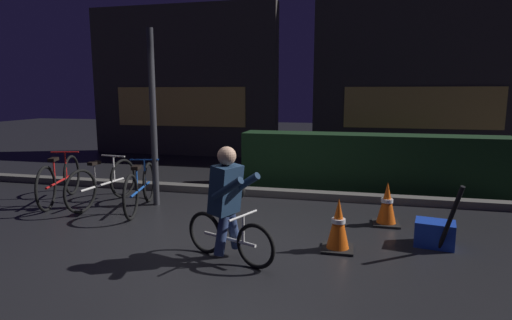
{
  "coord_description": "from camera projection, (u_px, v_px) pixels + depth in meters",
  "views": [
    {
      "loc": [
        1.47,
        -4.74,
        1.8
      ],
      "look_at": [
        0.2,
        0.6,
        0.9
      ],
      "focal_mm": 28.96,
      "sensor_mm": 36.0,
      "label": 1
    }
  ],
  "objects": [
    {
      "name": "cyclist",
      "position": [
        228.0,
        203.0,
        4.41
      ],
      "size": [
        1.11,
        0.65,
        1.25
      ],
      "rotation": [
        0.0,
        0.0,
        -0.4
      ],
      "color": "black",
      "rests_on": "ground"
    },
    {
      "name": "parked_bike_center_left",
      "position": [
        140.0,
        188.0,
        6.35
      ],
      "size": [
        0.5,
        1.61,
        0.76
      ],
      "rotation": [
        0.0,
        0.0,
        1.8
      ],
      "color": "black",
      "rests_on": "ground"
    },
    {
      "name": "parked_bike_left_mid",
      "position": [
        103.0,
        184.0,
        6.65
      ],
      "size": [
        0.46,
        1.67,
        0.77
      ],
      "rotation": [
        0.0,
        0.0,
        1.46
      ],
      "color": "black",
      "rests_on": "ground"
    },
    {
      "name": "traffic_cone_far",
      "position": [
        387.0,
        204.0,
        5.64
      ],
      "size": [
        0.36,
        0.36,
        0.6
      ],
      "color": "black",
      "rests_on": "ground"
    },
    {
      "name": "storefront_left",
      "position": [
        183.0,
        82.0,
        11.85
      ],
      "size": [
        5.49,
        0.54,
        4.21
      ],
      "color": "#383330",
      "rests_on": "ground"
    },
    {
      "name": "closed_umbrella",
      "position": [
        450.0,
        219.0,
        4.58
      ],
      "size": [
        0.22,
        0.3,
        0.82
      ],
      "primitive_type": "cylinder",
      "rotation": [
        0.0,
        0.33,
        5.29
      ],
      "color": "black",
      "rests_on": "ground"
    },
    {
      "name": "street_post",
      "position": [
        153.0,
        119.0,
        6.47
      ],
      "size": [
        0.1,
        0.1,
        2.77
      ],
      "primitive_type": "cylinder",
      "color": "#2D2D33",
      "rests_on": "ground"
    },
    {
      "name": "traffic_cone_near",
      "position": [
        338.0,
        225.0,
        4.73
      ],
      "size": [
        0.36,
        0.36,
        0.61
      ],
      "color": "black",
      "rests_on": "ground"
    },
    {
      "name": "storefront_right",
      "position": [
        423.0,
        63.0,
        10.94
      ],
      "size": [
        5.74,
        0.54,
        5.17
      ],
      "color": "#383330",
      "rests_on": "ground"
    },
    {
      "name": "parked_bike_leftmost",
      "position": [
        60.0,
        180.0,
        6.81
      ],
      "size": [
        0.59,
        1.69,
        0.81
      ],
      "rotation": [
        0.0,
        0.0,
        1.87
      ],
      "color": "black",
      "rests_on": "ground"
    },
    {
      "name": "blue_crate",
      "position": [
        435.0,
        234.0,
        4.88
      ],
      "size": [
        0.49,
        0.4,
        0.3
      ],
      "primitive_type": "cube",
      "rotation": [
        0.0,
        0.0,
        -0.19
      ],
      "color": "#193DB7",
      "rests_on": "ground"
    },
    {
      "name": "ground_plane",
      "position": [
        229.0,
        238.0,
        5.18
      ],
      "size": [
        40.0,
        40.0,
        0.0
      ],
      "primitive_type": "plane",
      "color": "black"
    },
    {
      "name": "sidewalk_curb",
      "position": [
        266.0,
        192.0,
        7.28
      ],
      "size": [
        12.0,
        0.24,
        0.12
      ],
      "primitive_type": "cube",
      "color": "#56544F",
      "rests_on": "ground"
    },
    {
      "name": "hedge_row",
      "position": [
        371.0,
        162.0,
        7.66
      ],
      "size": [
        4.8,
        0.7,
        1.04
      ],
      "primitive_type": "cube",
      "color": "black",
      "rests_on": "ground"
    }
  ]
}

